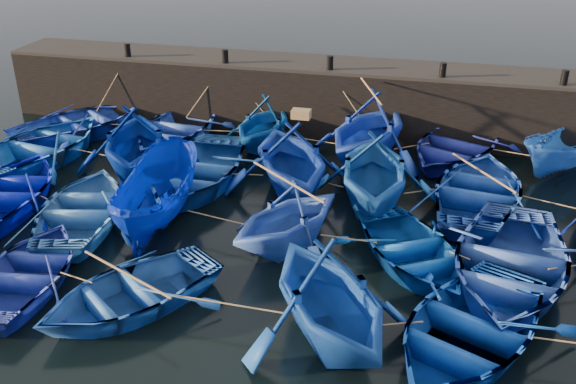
% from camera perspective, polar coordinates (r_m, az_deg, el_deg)
% --- Properties ---
extents(ground, '(120.00, 120.00, 0.00)m').
position_cam_1_polar(ground, '(16.25, -2.70, -7.07)').
color(ground, black).
rests_on(ground, ground).
extents(quay_wall, '(26.00, 2.50, 2.50)m').
position_cam_1_polar(quay_wall, '(25.03, 4.02, 8.31)').
color(quay_wall, black).
rests_on(quay_wall, ground).
extents(quay_top, '(26.00, 2.50, 0.12)m').
position_cam_1_polar(quay_top, '(24.66, 4.11, 11.21)').
color(quay_top, black).
rests_on(quay_top, quay_wall).
extents(bollard_0, '(0.24, 0.24, 0.50)m').
position_cam_1_polar(bollard_0, '(26.28, -14.08, 12.14)').
color(bollard_0, black).
rests_on(bollard_0, quay_top).
extents(bollard_1, '(0.24, 0.24, 0.50)m').
position_cam_1_polar(bollard_1, '(24.71, -5.61, 11.93)').
color(bollard_1, black).
rests_on(bollard_1, quay_top).
extents(bollard_2, '(0.24, 0.24, 0.50)m').
position_cam_1_polar(bollard_2, '(23.73, 3.75, 11.39)').
color(bollard_2, black).
rests_on(bollard_2, quay_top).
extents(bollard_3, '(0.24, 0.24, 0.50)m').
position_cam_1_polar(bollard_3, '(23.39, 13.60, 10.51)').
color(bollard_3, black).
rests_on(bollard_3, quay_top).
extents(bollard_4, '(0.24, 0.24, 0.50)m').
position_cam_1_polar(bollard_4, '(23.74, 23.37, 9.33)').
color(bollard_4, black).
rests_on(bollard_4, quay_top).
extents(boat_0, '(6.01, 6.43, 1.08)m').
position_cam_1_polar(boat_0, '(25.74, -17.95, 5.93)').
color(boat_0, '#1C3699').
rests_on(boat_0, ground).
extents(boat_1, '(4.00, 5.33, 1.05)m').
position_cam_1_polar(boat_1, '(24.27, -10.08, 5.58)').
color(boat_1, '#2543A5').
rests_on(boat_1, ground).
extents(boat_2, '(3.71, 4.15, 1.96)m').
position_cam_1_polar(boat_2, '(23.20, -2.24, 6.19)').
color(boat_2, navy).
rests_on(boat_2, ground).
extents(boat_3, '(5.42, 5.84, 2.53)m').
position_cam_1_polar(boat_3, '(22.06, 7.18, 5.71)').
color(boat_3, blue).
rests_on(boat_3, ground).
extents(boat_4, '(5.51, 6.30, 1.09)m').
position_cam_1_polar(boat_4, '(23.04, 14.65, 4.03)').
color(boat_4, navy).
rests_on(boat_4, ground).
extents(boat_5, '(3.67, 4.12, 1.56)m').
position_cam_1_polar(boat_5, '(22.98, 23.31, 3.26)').
color(boat_5, blue).
rests_on(boat_5, ground).
extents(boat_6, '(4.83, 6.12, 1.15)m').
position_cam_1_polar(boat_6, '(23.86, -20.87, 3.97)').
color(boat_6, '#124891').
rests_on(boat_6, ground).
extents(boat_7, '(5.60, 5.96, 2.51)m').
position_cam_1_polar(boat_7, '(21.45, -13.43, 4.56)').
color(boat_7, navy).
rests_on(boat_7, ground).
extents(boat_8, '(4.10, 5.67, 1.16)m').
position_cam_1_polar(boat_8, '(20.51, -8.28, 1.96)').
color(boat_8, blue).
rests_on(boat_8, ground).
extents(boat_9, '(5.85, 6.15, 2.53)m').
position_cam_1_polar(boat_9, '(19.53, 0.28, 3.16)').
color(boat_9, '#103397').
rests_on(boat_9, ground).
extents(boat_10, '(4.74, 5.30, 2.52)m').
position_cam_1_polar(boat_10, '(18.90, 7.71, 2.09)').
color(boat_10, '#124B98').
rests_on(boat_10, ground).
extents(boat_11, '(4.54, 5.84, 1.11)m').
position_cam_1_polar(boat_11, '(19.87, 16.70, 0.16)').
color(boat_11, '#153D93').
rests_on(boat_11, ground).
extents(boat_13, '(4.54, 5.73, 1.07)m').
position_cam_1_polar(boat_13, '(20.80, -23.62, 0.14)').
color(boat_13, '#010E97').
rests_on(boat_13, ground).
extents(boat_14, '(4.53, 5.53, 1.00)m').
position_cam_1_polar(boat_14, '(19.02, -17.71, -1.36)').
color(boat_14, '#2F66B1').
rests_on(boat_14, ground).
extents(boat_15, '(2.27, 4.92, 1.84)m').
position_cam_1_polar(boat_15, '(18.26, -11.61, -0.30)').
color(boat_15, '#001C92').
rests_on(boat_15, ground).
extents(boat_16, '(4.67, 4.84, 1.96)m').
position_cam_1_polar(boat_16, '(16.67, -0.08, -2.18)').
color(boat_16, blue).
rests_on(boat_16, ground).
extents(boat_17, '(4.96, 5.37, 0.91)m').
position_cam_1_polar(boat_17, '(16.51, 10.99, -5.11)').
color(boat_17, '#0745A0').
rests_on(boat_17, ground).
extents(boat_18, '(4.85, 6.27, 1.20)m').
position_cam_1_polar(boat_18, '(16.34, 19.05, -5.96)').
color(boat_18, '#244698').
rests_on(boat_18, ground).
extents(boat_21, '(3.60, 4.64, 0.88)m').
position_cam_1_polar(boat_21, '(16.64, -22.14, -6.54)').
color(boat_21, navy).
rests_on(boat_21, ground).
extents(boat_22, '(5.10, 5.38, 0.91)m').
position_cam_1_polar(boat_22, '(15.15, -14.00, -8.58)').
color(boat_22, '#1B4C94').
rests_on(boat_22, ground).
extents(boat_23, '(5.72, 5.87, 2.35)m').
position_cam_1_polar(boat_23, '(13.38, 3.63, -9.14)').
color(boat_23, '#11439F').
rests_on(boat_23, ground).
extents(boat_24, '(5.42, 6.17, 1.06)m').
position_cam_1_polar(boat_24, '(14.01, 15.66, -11.63)').
color(boat_24, '#0A3E9E').
rests_on(boat_24, ground).
extents(wooden_crate, '(0.55, 0.37, 0.26)m').
position_cam_1_polar(wooden_crate, '(18.96, 1.17, 6.95)').
color(wooden_crate, olive).
rests_on(wooden_crate, boat_9).
extents(mooring_ropes, '(17.81, 11.92, 2.10)m').
position_cam_1_polar(mooring_ropes, '(20.08, 1.17, 2.61)').
color(mooring_ropes, tan).
rests_on(mooring_ropes, ground).
extents(loose_oars, '(10.12, 11.81, 1.68)m').
position_cam_1_polar(loose_oars, '(17.68, 3.90, 1.93)').
color(loose_oars, '#99724C').
rests_on(loose_oars, ground).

